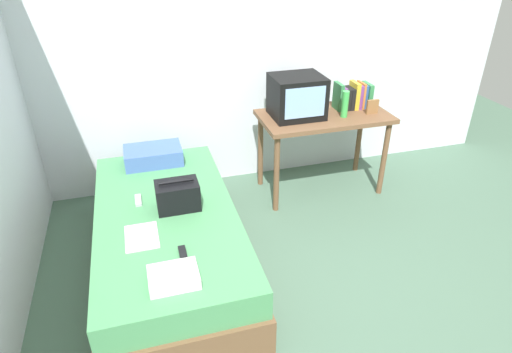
{
  "coord_description": "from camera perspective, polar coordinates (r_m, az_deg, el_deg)",
  "views": [
    {
      "loc": [
        -1.08,
        -1.84,
        2.2
      ],
      "look_at": [
        -0.28,
        0.93,
        0.56
      ],
      "focal_mm": 30.48,
      "sensor_mm": 36.0,
      "label": 1
    }
  ],
  "objects": [
    {
      "name": "wall_back",
      "position": [
        4.09,
        -0.5,
        16.93
      ],
      "size": [
        5.2,
        0.1,
        2.6
      ],
      "primitive_type": "cube",
      "color": "silver",
      "rests_on": "ground"
    },
    {
      "name": "magazine",
      "position": [
        2.93,
        -14.77,
        -7.64
      ],
      "size": [
        0.21,
        0.29,
        0.01
      ],
      "primitive_type": "cube",
      "color": "white",
      "rests_on": "bed"
    },
    {
      "name": "book_row",
      "position": [
        4.13,
        12.57,
        10.24
      ],
      "size": [
        0.33,
        0.17,
        0.24
      ],
      "color": "#337F47",
      "rests_on": "desk"
    },
    {
      "name": "ground_plane",
      "position": [
        3.06,
        10.3,
        -16.83
      ],
      "size": [
        8.0,
        8.0,
        0.0
      ],
      "primitive_type": "plane",
      "color": "#4C6B56"
    },
    {
      "name": "handbag",
      "position": [
        3.11,
        -10.24,
        -2.47
      ],
      "size": [
        0.3,
        0.2,
        0.22
      ],
      "color": "black",
      "rests_on": "bed"
    },
    {
      "name": "pillow",
      "position": [
        3.79,
        -13.32,
        2.72
      ],
      "size": [
        0.47,
        0.31,
        0.14
      ],
      "primitive_type": "cube",
      "color": "#4766AD",
      "rests_on": "bed"
    },
    {
      "name": "remote_dark",
      "position": [
        2.72,
        -9.55,
        -10.06
      ],
      "size": [
        0.04,
        0.16,
        0.02
      ],
      "primitive_type": "cube",
      "color": "black",
      "rests_on": "bed"
    },
    {
      "name": "bed",
      "position": [
        3.28,
        -11.39,
        -7.92
      ],
      "size": [
        1.0,
        2.0,
        0.47
      ],
      "color": "brown",
      "rests_on": "ground"
    },
    {
      "name": "remote_silver",
      "position": [
        3.29,
        -15.2,
        -3.03
      ],
      "size": [
        0.04,
        0.14,
        0.02
      ],
      "primitive_type": "cube",
      "color": "#B7B7BC",
      "rests_on": "bed"
    },
    {
      "name": "water_bottle",
      "position": [
        3.9,
        11.59,
        9.28
      ],
      "size": [
        0.06,
        0.06,
        0.23
      ],
      "primitive_type": "cylinder",
      "color": "green",
      "rests_on": "desk"
    },
    {
      "name": "folded_towel",
      "position": [
        2.55,
        -10.75,
        -12.84
      ],
      "size": [
        0.28,
        0.22,
        0.06
      ],
      "primitive_type": "cube",
      "color": "white",
      "rests_on": "bed"
    },
    {
      "name": "desk",
      "position": [
        4.0,
        8.89,
        6.73
      ],
      "size": [
        1.16,
        0.6,
        0.77
      ],
      "color": "brown",
      "rests_on": "ground"
    },
    {
      "name": "picture_frame",
      "position": [
        4.05,
        15.03,
        8.83
      ],
      "size": [
        0.11,
        0.02,
        0.13
      ],
      "primitive_type": "cube",
      "color": "olive",
      "rests_on": "desk"
    },
    {
      "name": "tv",
      "position": [
        3.83,
        5.38,
        10.41
      ],
      "size": [
        0.44,
        0.39,
        0.36
      ],
      "color": "black",
      "rests_on": "desk"
    }
  ]
}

